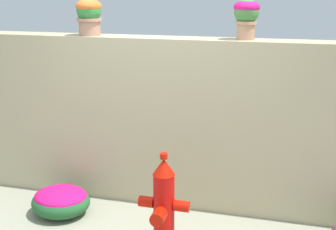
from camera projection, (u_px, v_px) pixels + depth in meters
stone_wall at (166, 122)px, 4.76m from camera, size 5.53×0.34×1.79m
potted_plant_1 at (89, 14)px, 4.63m from camera, size 0.27×0.27×0.38m
potted_plant_2 at (246, 14)px, 4.25m from camera, size 0.25×0.25×0.38m
fire_hydrant at (164, 208)px, 3.89m from camera, size 0.45×0.36×0.93m
flower_bush_left at (61, 200)px, 4.64m from camera, size 0.61×0.55×0.29m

